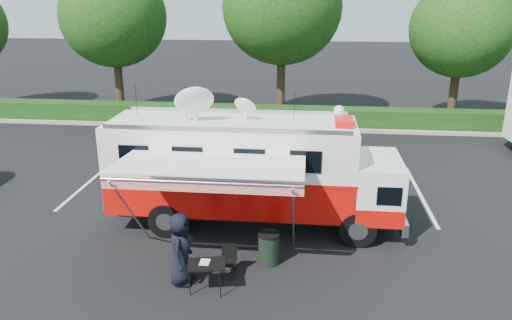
{
  "coord_description": "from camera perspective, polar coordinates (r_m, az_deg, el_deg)",
  "views": [
    {
      "loc": [
        1.52,
        -13.64,
        6.71
      ],
      "look_at": [
        0.0,
        0.5,
        1.9
      ],
      "focal_mm": 35.0,
      "sensor_mm": 36.0,
      "label": 1
    }
  ],
  "objects": [
    {
      "name": "stall_lines",
      "position": [
        18.06,
        -0.73,
        -3.12
      ],
      "size": [
        24.12,
        5.5,
        0.01
      ],
      "color": "silver",
      "rests_on": "ground_plane"
    },
    {
      "name": "trash_bin",
      "position": [
        13.05,
        1.46,
        -10.05
      ],
      "size": [
        0.58,
        0.58,
        0.86
      ],
      "color": "black",
      "rests_on": "ground_plane"
    },
    {
      "name": "awning",
      "position": [
        12.15,
        -5.42,
        -1.0
      ],
      "size": [
        4.66,
        2.42,
        2.82
      ],
      "color": "white",
      "rests_on": "ground_plane"
    },
    {
      "name": "person",
      "position": [
        12.63,
        -8.37,
        -13.65
      ],
      "size": [
        0.6,
        0.9,
        1.81
      ],
      "primitive_type": "imported",
      "rotation": [
        0.0,
        0.0,
        1.55
      ],
      "color": "black",
      "rests_on": "ground_plane"
    },
    {
      "name": "ground_plane",
      "position": [
        15.28,
        -0.2,
        -7.37
      ],
      "size": [
        120.0,
        120.0,
        0.0
      ],
      "primitive_type": "plane",
      "color": "black",
      "rests_on": "ground"
    },
    {
      "name": "folding_table",
      "position": [
        11.88,
        -5.69,
        -11.86
      ],
      "size": [
        0.97,
        0.77,
        0.74
      ],
      "color": "black",
      "rests_on": "ground_plane"
    },
    {
      "name": "command_truck",
      "position": [
        14.6,
        -0.5,
        -1.16
      ],
      "size": [
        8.53,
        2.35,
        4.1
      ],
      "color": "black",
      "rests_on": "ground_plane"
    },
    {
      "name": "folding_chair",
      "position": [
        12.57,
        -3.13,
        -11.1
      ],
      "size": [
        0.38,
        0.4,
        0.81
      ],
      "color": "black",
      "rests_on": "ground_plane"
    },
    {
      "name": "back_border",
      "position": [
        26.61,
        5.5,
        14.92
      ],
      "size": [
        60.0,
        6.14,
        8.87
      ],
      "color": "#9E998E",
      "rests_on": "ground_plane"
    }
  ]
}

